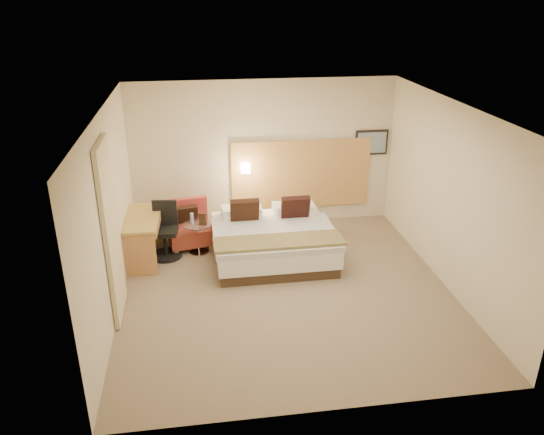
{
  "coord_description": "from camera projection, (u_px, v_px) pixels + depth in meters",
  "views": [
    {
      "loc": [
        -1.2,
        -6.72,
        4.12
      ],
      "look_at": [
        -0.14,
        0.46,
        0.98
      ],
      "focal_mm": 35.0,
      "sensor_mm": 36.0,
      "label": 1
    }
  ],
  "objects": [
    {
      "name": "art_canvas",
      "position": [
        372.0,
        143.0,
        9.81
      ],
      "size": [
        0.54,
        0.01,
        0.39
      ],
      "primitive_type": "cube",
      "color": "#748BA0",
      "rests_on": "wall_back"
    },
    {
      "name": "lamp_shade",
      "position": [
        245.0,
        168.0,
        9.54
      ],
      "size": [
        0.15,
        0.15,
        0.15
      ],
      "primitive_type": "cube",
      "color": "#FBEAC4",
      "rests_on": "wall_back"
    },
    {
      "name": "headboard_panel",
      "position": [
        301.0,
        174.0,
        9.86
      ],
      "size": [
        2.6,
        0.04,
        1.3
      ],
      "primitive_type": "cube",
      "color": "tan",
      "rests_on": "wall_back"
    },
    {
      "name": "ceiling",
      "position": [
        288.0,
        108.0,
        6.82
      ],
      "size": [
        4.8,
        5.0,
        0.02
      ],
      "primitive_type": "cube",
      "color": "white",
      "rests_on": "floor"
    },
    {
      "name": "wall_back",
      "position": [
        263.0,
        154.0,
        9.64
      ],
      "size": [
        4.8,
        0.02,
        2.7
      ],
      "primitive_type": "cube",
      "color": "beige",
      "rests_on": "floor"
    },
    {
      "name": "lamp_arm",
      "position": [
        245.0,
        167.0,
        9.59
      ],
      "size": [
        0.02,
        0.12,
        0.02
      ],
      "primitive_type": "cylinder",
      "rotation": [
        1.57,
        0.0,
        0.0
      ],
      "color": "silver",
      "rests_on": "wall_back"
    },
    {
      "name": "lounge_chair",
      "position": [
        189.0,
        228.0,
        9.18
      ],
      "size": [
        0.86,
        0.78,
        0.78
      ],
      "color": "tan",
      "rests_on": "floor"
    },
    {
      "name": "desk",
      "position": [
        144.0,
        226.0,
        8.56
      ],
      "size": [
        0.61,
        1.24,
        0.76
      ],
      "color": "tan",
      "rests_on": "floor"
    },
    {
      "name": "art_frame",
      "position": [
        371.0,
        142.0,
        9.82
      ],
      "size": [
        0.62,
        0.03,
        0.47
      ],
      "primitive_type": "cube",
      "color": "black",
      "rests_on": "wall_back"
    },
    {
      "name": "curtain",
      "position": [
        111.0,
        232.0,
        6.87
      ],
      "size": [
        0.06,
        0.9,
        2.42
      ],
      "primitive_type": "cube",
      "color": "beige",
      "rests_on": "wall_left"
    },
    {
      "name": "menu_folder",
      "position": [
        203.0,
        219.0,
        8.73
      ],
      "size": [
        0.13,
        0.08,
        0.21
      ],
      "primitive_type": "cube",
      "rotation": [
        0.0,
        0.0,
        -0.27
      ],
      "color": "#382417",
      "rests_on": "side_table"
    },
    {
      "name": "side_table",
      "position": [
        198.0,
        237.0,
        8.89
      ],
      "size": [
        0.58,
        0.58,
        0.53
      ],
      "color": "silver",
      "rests_on": "floor"
    },
    {
      "name": "bottle_a",
      "position": [
        192.0,
        219.0,
        8.77
      ],
      "size": [
        0.07,
        0.07,
        0.19
      ],
      "primitive_type": "cylinder",
      "rotation": [
        0.0,
        0.0,
        -0.27
      ],
      "color": "#9BB7F0",
      "rests_on": "side_table"
    },
    {
      "name": "wall_right",
      "position": [
        451.0,
        197.0,
        7.68
      ],
      "size": [
        0.02,
        5.0,
        2.7
      ],
      "primitive_type": "cube",
      "color": "beige",
      "rests_on": "floor"
    },
    {
      "name": "desk_chair",
      "position": [
        165.0,
        235.0,
        8.76
      ],
      "size": [
        0.57,
        0.57,
        0.92
      ],
      "color": "black",
      "rests_on": "floor"
    },
    {
      "name": "wall_front",
      "position": [
        332.0,
        303.0,
        5.08
      ],
      "size": [
        4.8,
        0.02,
        2.7
      ],
      "primitive_type": "cube",
      "color": "beige",
      "rests_on": "floor"
    },
    {
      "name": "wall_left",
      "position": [
        109.0,
        216.0,
        7.04
      ],
      "size": [
        0.02,
        5.0,
        2.7
      ],
      "primitive_type": "cube",
      "color": "beige",
      "rests_on": "floor"
    },
    {
      "name": "floor",
      "position": [
        286.0,
        290.0,
        7.9
      ],
      "size": [
        4.8,
        5.0,
        0.02
      ],
      "primitive_type": "cube",
      "color": "#816E57",
      "rests_on": "ground"
    },
    {
      "name": "bed",
      "position": [
        272.0,
        239.0,
        8.78
      ],
      "size": [
        2.0,
        1.92,
        0.96
      ],
      "color": "#3B2B1D",
      "rests_on": "floor"
    }
  ]
}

